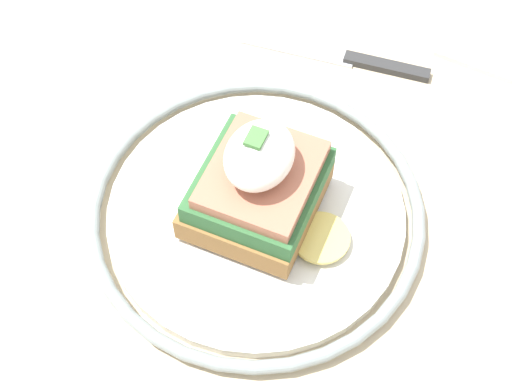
% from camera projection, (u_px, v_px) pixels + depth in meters
% --- Properties ---
extents(dining_table, '(1.06, 0.92, 0.77)m').
position_uv_depth(dining_table, '(284.00, 288.00, 0.64)').
color(dining_table, '#C6B28E').
rests_on(dining_table, ground_plane).
extents(plate, '(0.26, 0.26, 0.02)m').
position_uv_depth(plate, '(256.00, 211.00, 0.55)').
color(plate, silver).
rests_on(plate, dining_table).
extents(sandwich, '(0.10, 0.12, 0.09)m').
position_uv_depth(sandwich, '(260.00, 183.00, 0.51)').
color(sandwich, olive).
rests_on(sandwich, plate).
extents(knife, '(0.03, 0.17, 0.01)m').
position_uv_depth(knife, '(349.00, 59.00, 0.64)').
color(knife, '#2D2D2D').
rests_on(knife, dining_table).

